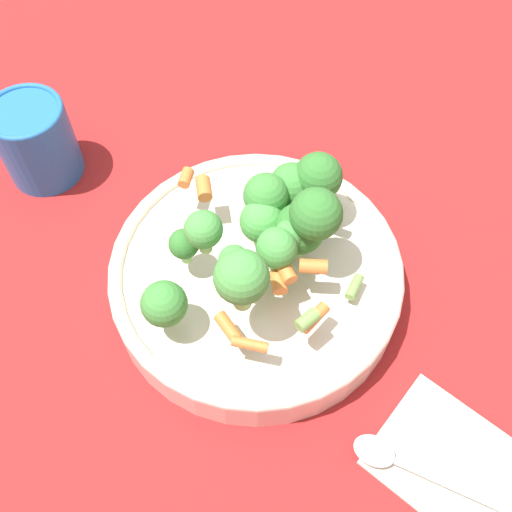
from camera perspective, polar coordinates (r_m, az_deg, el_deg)
The scene contains 6 objects.
ground_plane at distance 0.60m, azimuth 0.00°, elevation -3.09°, with size 3.00×3.00×0.00m, color maroon.
bowl at distance 0.58m, azimuth 0.00°, elevation -1.85°, with size 0.28×0.28×0.05m.
pasta_salad at distance 0.52m, azimuth 1.37°, elevation 2.72°, with size 0.20×0.22×0.10m.
cup at distance 0.69m, azimuth -20.43°, elevation 10.12°, with size 0.08×0.08×0.09m.
napkin at distance 0.56m, azimuth 19.69°, elevation -19.10°, with size 0.17×0.12×0.01m.
spoon at distance 0.54m, azimuth 15.94°, elevation -19.36°, with size 0.20×0.05×0.01m.
Camera 1 is at (0.16, -0.24, 0.52)m, focal length 42.00 mm.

